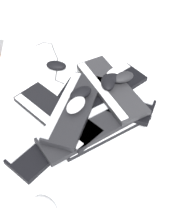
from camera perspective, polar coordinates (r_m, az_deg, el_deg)
The scene contains 19 objects.
ground_plane at distance 1.50m, azimuth -1.67°, elevation 1.15°, with size 3.20×3.20×0.00m, color white.
keyboard_0 at distance 1.37m, azimuth -6.50°, elevation -4.82°, with size 0.46×0.21×0.03m.
keyboard_1 at distance 1.40m, azimuth 2.48°, elevation -2.76°, with size 0.46×0.33×0.03m.
keyboard_2 at distance 1.56m, azimuth 2.94°, elevation 4.10°, with size 0.46×0.28×0.03m.
keyboard_3 at distance 1.46m, azimuth -3.11°, elevation 0.08°, with size 0.46×0.22×0.03m.
keyboard_4 at distance 1.35m, azimuth -0.44°, elevation -3.06°, with size 0.46×0.32×0.03m.
keyboard_5 at distance 1.41m, azimuth -6.12°, elevation -0.57°, with size 0.24×0.46×0.03m.
keyboard_6 at distance 1.47m, azimuth 3.17°, elevation 2.28°, with size 0.22×0.46×0.03m.
keyboard_7 at distance 1.49m, azimuth 3.88°, elevation 4.46°, with size 0.35×0.46×0.03m.
keyboard_8 at distance 1.39m, azimuth -2.91°, elevation 0.86°, with size 0.46×0.26×0.03m.
mouse_0 at distance 1.48m, azimuth 4.13°, elevation 6.20°, with size 0.11×0.07×0.04m, color black.
mouse_1 at distance 1.49m, azimuth 6.08°, elevation 6.35°, with size 0.11×0.07×0.04m, color black.
mouse_2 at distance 1.70m, azimuth -6.11°, elevation 8.47°, with size 0.11×0.07×0.04m, color black.
mouse_3 at distance 1.51m, azimuth 4.59°, elevation 6.95°, with size 0.11×0.07×0.04m, color silver.
mouse_4 at distance 1.20m, azimuth -8.21°, elevation -16.75°, with size 0.11×0.07×0.04m, color silver.
mouse_5 at distance 1.46m, azimuth 3.41°, elevation 5.52°, with size 0.11×0.07×0.04m, color black.
mouse_6 at distance 1.41m, azimuth -1.63°, elevation 3.50°, with size 0.11×0.07×0.04m, color black.
mouse_7 at distance 1.36m, azimuth -2.50°, elevation 1.31°, with size 0.11×0.07×0.04m, color silver.
cable_0 at distance 1.77m, azimuth -6.65°, elevation 9.70°, with size 0.25×0.33×0.01m.
Camera 1 is at (0.84, 0.58, 1.10)m, focal length 50.00 mm.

